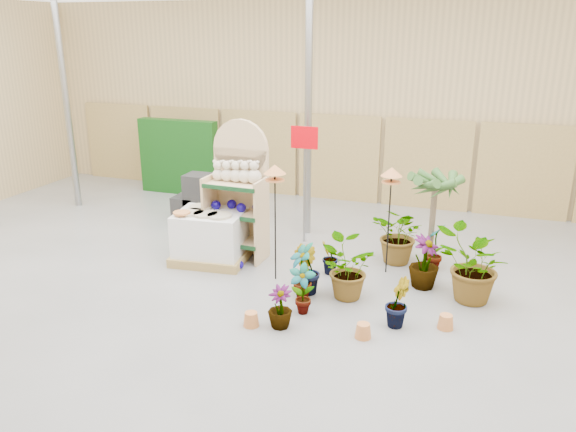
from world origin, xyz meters
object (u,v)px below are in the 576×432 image
object	(u,v)px
display_shelf	(239,195)
potted_plant_2	(345,269)
bird_table_front	(275,173)
pallet_stack	(211,237)

from	to	relation	value
display_shelf	potted_plant_2	world-z (taller)	display_shelf
potted_plant_2	bird_table_front	bearing A→B (deg)	167.09
bird_table_front	potted_plant_2	size ratio (longest dim) A/B	2.05
display_shelf	bird_table_front	xyz separation A→B (m)	(0.96, -0.79, 0.66)
bird_table_front	potted_plant_2	world-z (taller)	bird_table_front
display_shelf	pallet_stack	bearing A→B (deg)	-128.83
pallet_stack	bird_table_front	bearing A→B (deg)	-21.31
display_shelf	pallet_stack	size ratio (longest dim) A/B	1.80
bird_table_front	pallet_stack	bearing A→B (deg)	164.83
pallet_stack	potted_plant_2	size ratio (longest dim) A/B	1.45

